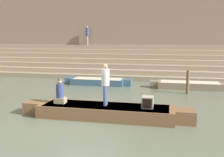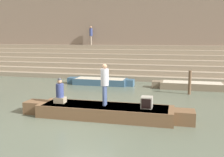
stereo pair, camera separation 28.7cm
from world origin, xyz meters
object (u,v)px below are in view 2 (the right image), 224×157
rowboat_main (105,111)px  mooring_post (190,82)px  moored_boat_distant (100,81)px  person_standing (105,82)px  tv_set (147,102)px  person_on_steps (91,34)px  person_rowing (60,93)px  moored_boat_shore (192,85)px

rowboat_main → mooring_post: 6.43m
moored_boat_distant → person_standing: bearing=-72.3°
tv_set → mooring_post: size_ratio=0.34×
tv_set → person_on_steps: (-6.67, 13.48, 2.78)m
moored_boat_distant → person_rowing: bearing=-86.9°
moored_boat_shore → rowboat_main: bearing=-120.3°
moored_boat_distant → moored_boat_shore: bearing=-1.5°
rowboat_main → mooring_post: size_ratio=5.09×
moored_boat_shore → moored_boat_distant: bearing=175.8°
person_rowing → mooring_post: 7.63m
person_rowing → mooring_post: (5.38, 5.41, -0.25)m
tv_set → moored_boat_distant: (-3.95, 7.20, -0.50)m
person_standing → moored_boat_distant: person_standing is taller
moored_boat_distant → mooring_post: mooring_post is taller
moored_boat_distant → person_on_steps: person_on_steps is taller
moored_boat_shore → person_on_steps: person_on_steps is taller
moored_boat_shore → mooring_post: mooring_post is taller
moored_boat_distant → mooring_post: 6.06m
person_standing → tv_set: 1.82m
person_standing → mooring_post: 6.44m
rowboat_main → person_rowing: 2.02m
mooring_post → person_on_steps: person_on_steps is taller
tv_set → mooring_post: mooring_post is taller
moored_boat_shore → mooring_post: bearing=-100.4°
person_standing → moored_boat_shore: 8.03m
person_on_steps → person_rowing: bearing=28.6°
moored_boat_distant → rowboat_main: bearing=-72.3°
person_on_steps → person_standing: bearing=36.1°
person_standing → mooring_post: (3.48, 5.36, -0.78)m
rowboat_main → person_on_steps: 14.75m
moored_boat_distant → person_on_steps: size_ratio=2.70×
person_rowing → moored_boat_shore: (5.61, 7.06, -0.70)m
person_rowing → person_on_steps: size_ratio=0.61×
tv_set → person_on_steps: 15.29m
rowboat_main → person_standing: 1.19m
tv_set → person_standing: bearing=-176.1°
mooring_post → tv_set: bearing=-108.7°
rowboat_main → person_on_steps: bearing=108.1°
moored_boat_distant → mooring_post: (5.77, -1.82, 0.45)m
tv_set → moored_boat_shore: size_ratio=0.09×
moored_boat_shore → mooring_post: 1.73m
rowboat_main → mooring_post: bearing=54.8°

